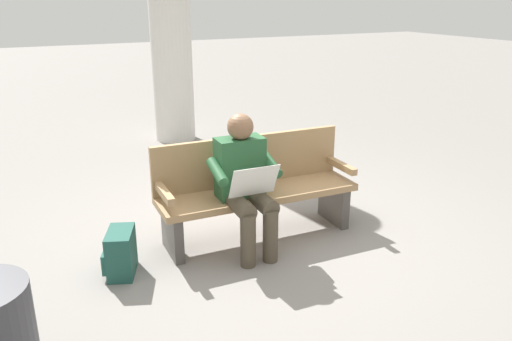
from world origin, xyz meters
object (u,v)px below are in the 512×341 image
at_px(person_seated, 245,181).
at_px(bench_near, 255,187).
at_px(backpack, 120,253).
at_px(support_pillar, 169,3).

bearing_deg(person_seated, bench_near, -130.20).
distance_m(person_seated, backpack, 1.15).
xyz_separation_m(bench_near, person_seated, (0.21, 0.23, 0.17)).
distance_m(backpack, support_pillar, 4.38).
height_order(bench_near, person_seated, person_seated).
distance_m(bench_near, backpack, 1.31).
bearing_deg(bench_near, support_pillar, -93.87).
relative_size(bench_near, person_seated, 1.54).
height_order(person_seated, support_pillar, support_pillar).
xyz_separation_m(bench_near, support_pillar, (-0.37, -3.47, 1.52)).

